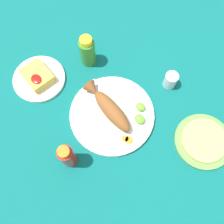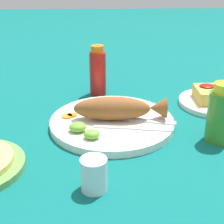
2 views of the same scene
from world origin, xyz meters
name	(u,v)px [view 1 (image 1 of 2)]	position (x,y,z in m)	size (l,w,h in m)	color
ground_plane	(112,116)	(0.00, 0.00, 0.00)	(4.00, 4.00, 0.00)	#0C605B
main_plate	(112,115)	(0.00, 0.00, 0.01)	(0.31, 0.31, 0.02)	white
fried_fish	(109,108)	(-0.02, 0.00, 0.05)	(0.23, 0.06, 0.06)	brown
fork_near	(101,97)	(-0.08, 0.01, 0.02)	(0.18, 0.06, 0.00)	silver
fork_far	(113,94)	(-0.06, 0.05, 0.02)	(0.19, 0.04, 0.00)	silver
carrot_slice_near	(129,140)	(0.11, -0.02, 0.02)	(0.03, 0.03, 0.00)	orange
carrot_slice_mid	(125,139)	(0.10, -0.02, 0.02)	(0.02, 0.02, 0.00)	orange
lime_wedge_main	(140,119)	(0.08, 0.06, 0.03)	(0.04, 0.03, 0.02)	#6BB233
lime_wedge_side	(141,107)	(0.05, 0.10, 0.03)	(0.04, 0.03, 0.02)	#6BB233
hot_sauce_bottle_red	(68,156)	(0.04, -0.22, 0.07)	(0.05, 0.05, 0.15)	#B21914
hot_sauce_bottle_green	(88,51)	(-0.24, 0.08, 0.07)	(0.06, 0.06, 0.14)	#3D8428
salt_cup	(170,81)	(0.04, 0.25, 0.03)	(0.05, 0.05, 0.06)	silver
side_plate_fries	(39,79)	(-0.30, -0.12, 0.01)	(0.20, 0.20, 0.01)	white
fries_pile	(37,76)	(-0.30, -0.12, 0.03)	(0.11, 0.09, 0.04)	gold
tortilla_plate	(203,141)	(0.28, 0.18, 0.01)	(0.20, 0.20, 0.01)	#6B9E4C
tortilla_stack	(204,140)	(0.28, 0.18, 0.02)	(0.16, 0.16, 0.01)	#E0C666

